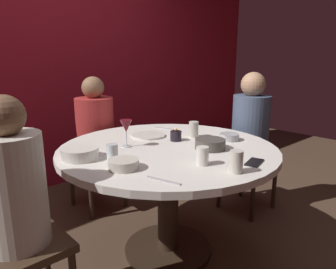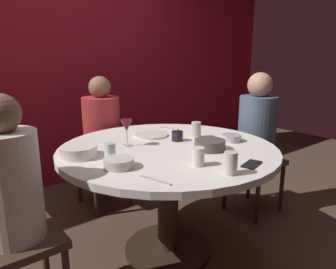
# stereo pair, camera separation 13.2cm
# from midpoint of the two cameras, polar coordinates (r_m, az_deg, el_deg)

# --- Properties ---
(ground_plane) EXTENTS (8.00, 8.00, 0.00)m
(ground_plane) POSITION_cam_midpoint_polar(r_m,az_deg,el_deg) (2.35, 1.72, -20.16)
(ground_plane) COLOR #4C3828
(back_wall) EXTENTS (6.00, 0.10, 2.60)m
(back_wall) POSITION_cam_midpoint_polar(r_m,az_deg,el_deg) (3.41, -17.40, 13.10)
(back_wall) COLOR maroon
(back_wall) RESTS_ON ground
(dining_table) EXTENTS (1.39, 1.39, 0.75)m
(dining_table) POSITION_cam_midpoint_polar(r_m,az_deg,el_deg) (2.07, 1.84, -6.13)
(dining_table) COLOR silver
(dining_table) RESTS_ON ground
(seated_diner_left) EXTENTS (0.40, 0.40, 1.16)m
(seated_diner_left) POSITION_cam_midpoint_polar(r_m,az_deg,el_deg) (1.63, -24.66, -9.14)
(seated_diner_left) COLOR #3F2D1E
(seated_diner_left) RESTS_ON ground
(seated_diner_back) EXTENTS (0.40, 0.40, 1.16)m
(seated_diner_back) POSITION_cam_midpoint_polar(r_m,az_deg,el_deg) (2.77, -10.57, 1.20)
(seated_diner_back) COLOR #3F2D1E
(seated_diner_back) RESTS_ON ground
(seated_diner_right) EXTENTS (0.40, 0.40, 1.19)m
(seated_diner_right) POSITION_cam_midpoint_polar(r_m,az_deg,el_deg) (2.72, 17.16, 0.99)
(seated_diner_right) COLOR #3F2D1E
(seated_diner_right) RESTS_ON ground
(candle_holder) EXTENTS (0.08, 0.08, 0.09)m
(candle_holder) POSITION_cam_midpoint_polar(r_m,az_deg,el_deg) (2.15, 3.45, -0.27)
(candle_holder) COLOR black
(candle_holder) RESTS_ON dining_table
(wine_glass) EXTENTS (0.08, 0.08, 0.18)m
(wine_glass) POSITION_cam_midpoint_polar(r_m,az_deg,el_deg) (2.01, -5.67, 1.41)
(wine_glass) COLOR silver
(wine_glass) RESTS_ON dining_table
(dinner_plate) EXTENTS (0.24, 0.24, 0.01)m
(dinner_plate) POSITION_cam_midpoint_polar(r_m,az_deg,el_deg) (2.29, -1.46, -0.11)
(dinner_plate) COLOR silver
(dinner_plate) RESTS_ON dining_table
(cell_phone) EXTENTS (0.15, 0.11, 0.01)m
(cell_phone) POSITION_cam_midpoint_polar(r_m,az_deg,el_deg) (1.76, 17.00, -5.19)
(cell_phone) COLOR black
(cell_phone) RESTS_ON dining_table
(bowl_serving_large) EXTENTS (0.13, 0.13, 0.05)m
(bowl_serving_large) POSITION_cam_midpoint_polar(r_m,az_deg,el_deg) (2.20, 13.11, -0.62)
(bowl_serving_large) COLOR #B7B7BC
(bowl_serving_large) RESTS_ON dining_table
(bowl_salad_center) EXTENTS (0.19, 0.19, 0.06)m
(bowl_salad_center) POSITION_cam_midpoint_polar(r_m,az_deg,el_deg) (1.97, 9.49, -1.88)
(bowl_salad_center) COLOR #4C4742
(bowl_salad_center) RESTS_ON dining_table
(bowl_small_white) EXTENTS (0.16, 0.16, 0.05)m
(bowl_small_white) POSITION_cam_midpoint_polar(r_m,az_deg,el_deg) (1.65, -6.65, -5.18)
(bowl_small_white) COLOR beige
(bowl_small_white) RESTS_ON dining_table
(bowl_sauce_side) EXTENTS (0.21, 0.21, 0.06)m
(bowl_sauce_side) POSITION_cam_midpoint_polar(r_m,az_deg,el_deg) (1.87, -13.91, -3.02)
(bowl_sauce_side) COLOR silver
(bowl_sauce_side) RESTS_ON dining_table
(cup_near_candle) EXTENTS (0.07, 0.07, 0.11)m
(cup_near_candle) POSITION_cam_midpoint_polar(r_m,az_deg,el_deg) (1.59, 13.61, -5.10)
(cup_near_candle) COLOR beige
(cup_near_candle) RESTS_ON dining_table
(cup_by_left_diner) EXTENTS (0.07, 0.07, 0.11)m
(cup_by_left_diner) POSITION_cam_midpoint_polar(r_m,az_deg,el_deg) (2.25, 6.80, 0.84)
(cup_by_left_diner) COLOR beige
(cup_by_left_diner) RESTS_ON dining_table
(cup_by_right_diner) EXTENTS (0.06, 0.06, 0.09)m
(cup_by_right_diner) POSITION_cam_midpoint_polar(r_m,az_deg,el_deg) (1.80, -8.41, -2.95)
(cup_by_right_diner) COLOR silver
(cup_by_right_diner) RESTS_ON dining_table
(cup_center_front) EXTENTS (0.07, 0.07, 0.10)m
(cup_center_front) POSITION_cam_midpoint_polar(r_m,az_deg,el_deg) (1.68, 7.74, -4.00)
(cup_center_front) COLOR silver
(cup_center_front) RESTS_ON dining_table
(fork_near_plate) EXTENTS (0.06, 0.18, 0.01)m
(fork_near_plate) POSITION_cam_midpoint_polar(r_m,az_deg,el_deg) (2.51, 1.55, 1.10)
(fork_near_plate) COLOR #B7B7BC
(fork_near_plate) RESTS_ON dining_table
(knife_near_plate) EXTENTS (0.07, 0.18, 0.01)m
(knife_near_plate) POSITION_cam_midpoint_polar(r_m,az_deg,el_deg) (1.48, 0.25, -8.34)
(knife_near_plate) COLOR #B7B7BC
(knife_near_plate) RESTS_ON dining_table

